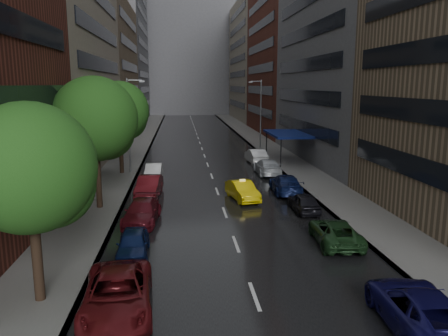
# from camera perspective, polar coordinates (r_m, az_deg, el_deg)

# --- Properties ---
(road) EXTENTS (14.00, 140.00, 0.01)m
(road) POSITION_cam_1_polar(r_m,az_deg,el_deg) (63.08, -3.08, 3.06)
(road) COLOR black
(road) RESTS_ON ground
(sidewalk_left) EXTENTS (4.00, 140.00, 0.15)m
(sidewalk_left) POSITION_cam_1_polar(r_m,az_deg,el_deg) (63.30, -11.26, 2.95)
(sidewalk_left) COLOR gray
(sidewalk_left) RESTS_ON ground
(sidewalk_right) EXTENTS (4.00, 140.00, 0.15)m
(sidewalk_right) POSITION_cam_1_polar(r_m,az_deg,el_deg) (64.13, 4.99, 3.22)
(sidewalk_right) COLOR gray
(sidewalk_right) RESTS_ON ground
(buildings_left) EXTENTS (8.00, 108.00, 38.00)m
(buildings_left) POSITION_cam_1_polar(r_m,az_deg,el_deg) (72.61, -16.00, 16.34)
(buildings_left) COLOR maroon
(buildings_left) RESTS_ON ground
(buildings_right) EXTENTS (8.05, 109.10, 36.00)m
(buildings_right) POSITION_cam_1_polar(r_m,az_deg,el_deg) (71.71, 9.06, 15.92)
(buildings_right) COLOR #937A5B
(buildings_right) RESTS_ON ground
(building_far) EXTENTS (40.00, 14.00, 32.00)m
(building_far) POSITION_cam_1_polar(r_m,az_deg,el_deg) (130.67, -4.65, 14.11)
(building_far) COLOR slate
(building_far) RESTS_ON ground
(tree_near) EXTENTS (5.02, 5.02, 8.00)m
(tree_near) POSITION_cam_1_polar(r_m,az_deg,el_deg) (17.97, -24.07, -0.05)
(tree_near) COLOR #382619
(tree_near) RESTS_ON ground
(tree_mid) EXTENTS (5.75, 5.75, 9.17)m
(tree_mid) POSITION_cam_1_polar(r_m,az_deg,el_deg) (30.75, -16.50, 6.14)
(tree_mid) COLOR #382619
(tree_mid) RESTS_ON ground
(tree_far) EXTENTS (5.60, 5.60, 8.93)m
(tree_far) POSITION_cam_1_polar(r_m,az_deg,el_deg) (42.73, -13.52, 7.27)
(tree_far) COLOR #382619
(tree_far) RESTS_ON ground
(taxi) EXTENTS (2.32, 4.53, 1.42)m
(taxi) POSITION_cam_1_polar(r_m,az_deg,el_deg) (32.92, 2.42, -2.96)
(taxi) COLOR yellow
(taxi) RESTS_ON ground
(parked_cars_left) EXTENTS (2.93, 29.26, 1.57)m
(parked_cars_left) POSITION_cam_1_polar(r_m,az_deg,el_deg) (26.58, -10.93, -6.49)
(parked_cars_left) COLOR #5E1216
(parked_cars_left) RESTS_ON ground
(parked_cars_right) EXTENTS (2.97, 38.93, 1.58)m
(parked_cars_right) POSITION_cam_1_polar(r_m,az_deg,el_deg) (31.74, 9.63, -3.58)
(parked_cars_right) COLOR #110F46
(parked_cars_right) RESTS_ON ground
(street_lamp_left) EXTENTS (1.74, 0.22, 9.00)m
(street_lamp_left) POSITION_cam_1_polar(r_m,az_deg,el_deg) (42.86, -12.25, 5.70)
(street_lamp_left) COLOR gray
(street_lamp_left) RESTS_ON sidewalk_left
(street_lamp_right) EXTENTS (1.74, 0.22, 9.00)m
(street_lamp_right) POSITION_cam_1_polar(r_m,az_deg,el_deg) (58.53, 4.74, 7.23)
(street_lamp_right) COLOR gray
(street_lamp_right) RESTS_ON sidewalk_right
(awning) EXTENTS (4.00, 8.00, 3.12)m
(awning) POSITION_cam_1_polar(r_m,az_deg,el_deg) (49.21, 8.28, 4.42)
(awning) COLOR navy
(awning) RESTS_ON sidewalk_right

